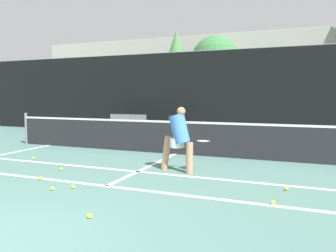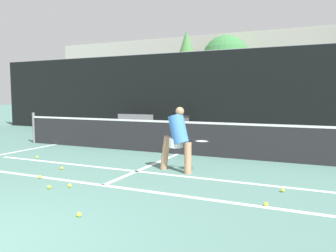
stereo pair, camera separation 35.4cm
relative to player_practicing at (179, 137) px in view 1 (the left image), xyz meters
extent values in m
cube|color=white|center=(-0.84, -1.60, -0.76)|extent=(11.00, 0.10, 0.01)
cube|color=white|center=(-0.84, -0.35, -0.76)|extent=(8.25, 0.10, 0.01)
cube|color=white|center=(-0.84, 0.20, -0.76)|extent=(0.10, 3.60, 0.01)
cube|color=white|center=(-5.35, 0.20, -0.76)|extent=(0.10, 4.60, 0.01)
cylinder|color=slate|center=(-6.34, 2.00, -0.22)|extent=(0.09, 0.09, 1.07)
cube|color=#232326|center=(-0.84, 2.00, -0.28)|extent=(11.00, 0.02, 0.95)
cube|color=white|center=(-0.84, 2.00, 0.16)|extent=(11.00, 0.03, 0.06)
cube|color=black|center=(-0.84, 6.63, 0.98)|extent=(24.00, 0.06, 3.49)
cylinder|color=slate|center=(-0.84, 6.63, 2.75)|extent=(24.00, 0.04, 0.04)
cylinder|color=tan|center=(0.26, -0.08, -0.43)|extent=(0.15, 0.15, 0.67)
cylinder|color=tan|center=(-0.34, 0.08, -0.38)|extent=(0.30, 0.22, 0.78)
cylinder|color=white|center=(-0.05, 0.01, -0.12)|extent=(0.32, 0.32, 0.20)
cylinder|color=#3F7ACC|center=(0.01, -0.01, 0.18)|extent=(0.49, 0.38, 0.70)
sphere|color=tan|center=(0.05, -0.02, 0.57)|extent=(0.18, 0.18, 0.18)
cylinder|color=#262628|center=(0.21, 0.19, -0.07)|extent=(0.30, 0.11, 0.03)
torus|color=#262628|center=(0.51, 0.12, -0.07)|extent=(0.42, 0.42, 0.02)
cylinder|color=beige|center=(0.51, 0.12, -0.07)|extent=(0.32, 0.32, 0.01)
sphere|color=#D1E033|center=(-4.01, -0.11, -0.73)|extent=(0.07, 0.07, 0.07)
sphere|color=#D1E033|center=(2.24, -0.67, -0.73)|extent=(0.07, 0.07, 0.07)
sphere|color=#D1E033|center=(-0.20, -3.05, -0.73)|extent=(0.07, 0.07, 0.07)
sphere|color=#D1E033|center=(-1.58, -2.18, -0.73)|extent=(0.07, 0.07, 0.07)
sphere|color=#D1E033|center=(-2.30, -1.70, -0.73)|extent=(0.07, 0.07, 0.07)
sphere|color=#D1E033|center=(2.08, -1.55, -0.73)|extent=(0.07, 0.07, 0.07)
sphere|color=#D1E033|center=(-1.31, -1.96, -0.73)|extent=(0.07, 0.07, 0.07)
sphere|color=#D1E033|center=(-2.46, -0.89, -0.73)|extent=(0.07, 0.07, 0.07)
cube|color=slate|center=(-4.43, 5.65, -0.32)|extent=(1.72, 0.41, 0.04)
cube|color=slate|center=(-4.44, 5.83, -0.11)|extent=(1.71, 0.09, 0.42)
cube|color=#333338|center=(-5.12, 5.63, -0.54)|extent=(0.06, 0.32, 0.44)
cube|color=#333338|center=(-3.75, 5.68, -0.54)|extent=(0.06, 0.32, 0.44)
cylinder|color=#3F3F42|center=(-2.26, 5.87, -0.36)|extent=(0.59, 0.59, 0.80)
cylinder|color=black|center=(-2.26, 5.87, 0.06)|extent=(0.62, 0.62, 0.04)
cube|color=black|center=(-2.79, 8.83, -0.35)|extent=(1.71, 4.12, 0.82)
cube|color=#1E2328|center=(-2.79, 8.63, 0.34)|extent=(1.43, 2.47, 0.55)
cylinder|color=black|center=(-2.02, 10.15, -0.46)|extent=(0.18, 0.60, 0.60)
cylinder|color=black|center=(-2.02, 7.52, -0.46)|extent=(0.18, 0.60, 0.60)
cylinder|color=brown|center=(-3.23, 16.59, 0.77)|extent=(0.28, 0.28, 3.05)
sphere|color=#38753D|center=(-3.23, 16.59, 3.47)|extent=(3.36, 3.36, 3.36)
cylinder|color=brown|center=(-5.67, 15.23, 0.55)|extent=(0.28, 0.28, 2.61)
cone|color=#477F42|center=(-5.67, 15.23, 3.68)|extent=(2.35, 2.35, 3.65)
cube|color=#B2ADA3|center=(-0.84, 19.06, 2.39)|extent=(36.00, 2.40, 6.31)
camera|label=1|loc=(2.38, -6.65, 0.90)|focal=35.00mm
camera|label=2|loc=(2.71, -6.52, 0.90)|focal=35.00mm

